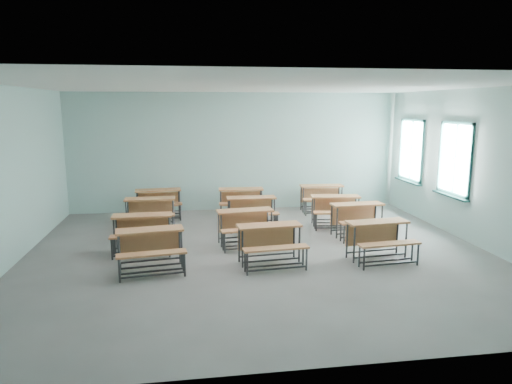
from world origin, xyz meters
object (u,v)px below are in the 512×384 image
desk_unit_r1c0 (142,227)px  desk_unit_r2c0 (150,209)px  desk_unit_r0c0 (151,244)px  desk_unit_r0c1 (271,239)px  desk_unit_r2c2 (336,206)px  desk_unit_r0c2 (380,235)px  desk_unit_r3c0 (158,199)px  desk_unit_r3c2 (322,194)px  desk_unit_r2c1 (252,208)px  desk_unit_r1c2 (359,215)px  desk_unit_r3c1 (241,198)px  desk_unit_r1c1 (246,222)px

desk_unit_r1c0 → desk_unit_r2c0: (0.02, 1.66, 0.00)m
desk_unit_r0c0 → desk_unit_r2c0: (-0.23, 2.78, 0.00)m
desk_unit_r0c1 → desk_unit_r2c2: same height
desk_unit_r0c2 → desk_unit_r3c0: 5.83m
desk_unit_r0c1 → desk_unit_r3c2: bearing=56.6°
desk_unit_r2c1 → desk_unit_r1c0: bearing=-148.8°
desk_unit_r2c1 → desk_unit_r2c2: same height
desk_unit_r0c0 → desk_unit_r1c2: 4.61m
desk_unit_r3c1 → desk_unit_r2c2: bearing=-28.6°
desk_unit_r0c2 → desk_unit_r2c0: same height
desk_unit_r0c1 → desk_unit_r2c2: 3.16m
desk_unit_r1c2 → desk_unit_r2c1: bearing=150.3°
desk_unit_r3c1 → desk_unit_r0c1: bearing=-85.2°
desk_unit_r1c1 → desk_unit_r2c2: bearing=21.5°
desk_unit_r2c2 → desk_unit_r3c0: 4.50m
desk_unit_r0c2 → desk_unit_r1c2: 1.57m
desk_unit_r0c2 → desk_unit_r2c0: size_ratio=1.06×
desk_unit_r2c2 → desk_unit_r3c0: same height
desk_unit_r1c1 → desk_unit_r0c0: bearing=-151.3°
desk_unit_r1c0 → desk_unit_r1c1: 2.08m
desk_unit_r0c0 → desk_unit_r0c1: 2.12m
desk_unit_r1c0 → desk_unit_r3c0: size_ratio=0.97×
desk_unit_r1c0 → desk_unit_r3c2: (4.50, 2.79, 0.00)m
desk_unit_r2c0 → desk_unit_r0c0: bearing=-85.4°
desk_unit_r3c1 → desk_unit_r3c2: (2.23, 0.17, 0.00)m
desk_unit_r0c2 → desk_unit_r2c2: (-0.02, 2.48, 0.00)m
desk_unit_r2c0 → desk_unit_r2c1: bearing=-5.5°
desk_unit_r1c0 → desk_unit_r1c2: bearing=3.7°
desk_unit_r0c0 → desk_unit_r0c1: bearing=-7.4°
desk_unit_r2c2 → desk_unit_r3c1: 2.50m
desk_unit_r3c2 → desk_unit_r0c2: bearing=-87.7°
desk_unit_r0c2 → desk_unit_r1c0: same height
desk_unit_r1c2 → desk_unit_r2c2: bearing=99.1°
desk_unit_r0c0 → desk_unit_r1c0: bearing=95.1°
desk_unit_r0c2 → desk_unit_r2c0: 5.23m
desk_unit_r3c0 → desk_unit_r3c2: size_ratio=1.00×
desk_unit_r0c2 → desk_unit_r0c0: bearing=173.7°
desk_unit_r1c1 → desk_unit_r2c0: bearing=137.8°
desk_unit_r0c2 → desk_unit_r1c0: 4.57m
desk_unit_r1c2 → desk_unit_r2c0: size_ratio=1.05×
desk_unit_r2c0 → desk_unit_r3c1: same height
desk_unit_r0c0 → desk_unit_r1c2: bearing=11.7°
desk_unit_r0c0 → desk_unit_r3c0: (-0.10, 3.91, 0.00)m
desk_unit_r2c1 → desk_unit_r2c2: bearing=-4.0°
desk_unit_r1c1 → desk_unit_r0c1: bearing=-82.5°
desk_unit_r1c0 → desk_unit_r1c1: size_ratio=0.95×
desk_unit_r0c2 → desk_unit_r1c2: same height
desk_unit_r3c0 → desk_unit_r0c2: bearing=-46.8°
desk_unit_r0c1 → desk_unit_r3c1: (-0.10, 3.75, 0.00)m
desk_unit_r0c1 → desk_unit_r2c1: (0.02, 2.57, 0.00)m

